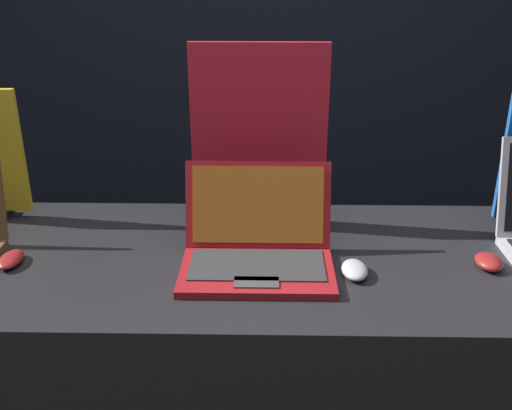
# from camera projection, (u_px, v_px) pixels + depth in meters

# --- Properties ---
(wall_back) EXTENTS (8.00, 0.05, 2.80)m
(wall_back) POSITION_uv_depth(u_px,v_px,m) (263.00, 24.00, 2.76)
(wall_back) COLOR black
(wall_back) RESTS_ON ground_plane
(display_counter) EXTENTS (2.19, 0.71, 0.96)m
(display_counter) POSITION_uv_depth(u_px,v_px,m) (257.00, 398.00, 1.79)
(display_counter) COLOR black
(display_counter) RESTS_ON ground_plane
(mouse_front) EXTENTS (0.06, 0.10, 0.03)m
(mouse_front) POSITION_uv_depth(u_px,v_px,m) (11.00, 259.00, 1.56)
(mouse_front) COLOR maroon
(mouse_front) RESTS_ON display_counter
(laptop_middle) EXTENTS (0.39, 0.31, 0.24)m
(laptop_middle) POSITION_uv_depth(u_px,v_px,m) (256.00, 245.00, 1.54)
(laptop_middle) COLOR maroon
(laptop_middle) RESTS_ON display_counter
(mouse_middle) EXTENTS (0.07, 0.10, 0.03)m
(mouse_middle) POSITION_uv_depth(u_px,v_px,m) (355.00, 270.00, 1.51)
(mouse_middle) COLOR #B2B2B7
(mouse_middle) RESTS_ON display_counter
(promo_stand_middle) EXTENTS (0.39, 0.07, 0.53)m
(promo_stand_middle) POSITION_uv_depth(u_px,v_px,m) (258.00, 141.00, 1.71)
(promo_stand_middle) COLOR black
(promo_stand_middle) RESTS_ON display_counter
(mouse_back) EXTENTS (0.07, 0.09, 0.03)m
(mouse_back) POSITION_uv_depth(u_px,v_px,m) (489.00, 262.00, 1.54)
(mouse_back) COLOR maroon
(mouse_back) RESTS_ON display_counter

